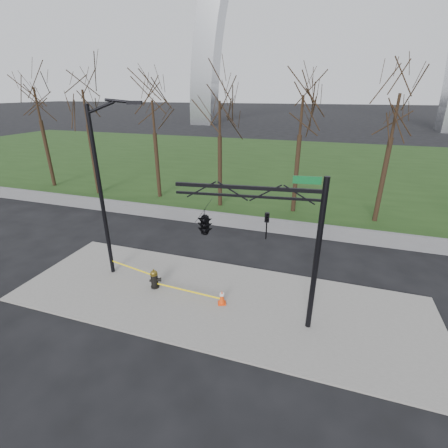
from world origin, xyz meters
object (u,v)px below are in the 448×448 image
(traffic_cone, at_px, (222,297))
(fire_hydrant, at_px, (155,279))
(traffic_signal_mast, at_px, (226,223))
(street_light, at_px, (104,183))

(traffic_cone, bearing_deg, fire_hydrant, 176.63)
(fire_hydrant, relative_size, traffic_signal_mast, 0.16)
(street_light, bearing_deg, fire_hydrant, -27.40)
(traffic_signal_mast, bearing_deg, traffic_cone, 111.68)
(fire_hydrant, xyz_separation_m, street_light, (-2.49, 0.61, 4.16))
(traffic_cone, bearing_deg, street_light, 172.10)
(fire_hydrant, bearing_deg, traffic_cone, -25.67)
(fire_hydrant, height_order, traffic_cone, fire_hydrant)
(traffic_cone, xyz_separation_m, street_light, (-5.81, 0.81, 4.26))
(street_light, height_order, traffic_signal_mast, street_light)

